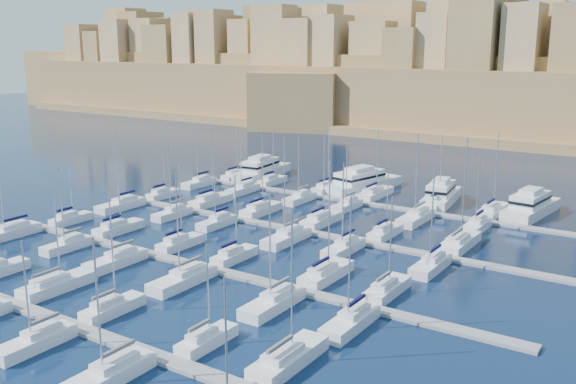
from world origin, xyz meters
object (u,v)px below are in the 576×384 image
Objects in this scene: motor_yacht_c at (441,194)px; sailboat_4 at (206,340)px; motor_yacht_d at (531,206)px; motor_yacht_b at (361,182)px; sailboat_2 at (57,285)px; motor_yacht_a at (261,169)px.

sailboat_4 is at bearing -88.81° from motor_yacht_c.
motor_yacht_d is (14.96, 70.84, 1.02)m from sailboat_4.
motor_yacht_b is 18.23m from motor_yacht_c.
sailboat_2 reaches higher than motor_yacht_d.
motor_yacht_b is (25.28, 0.69, 0.00)m from motor_yacht_a.
sailboat_2 is at bearing -74.50° from motor_yacht_a.
sailboat_2 is 1.32× the size of sailboat_4.
motor_yacht_b is 34.56m from motor_yacht_d.
motor_yacht_d is at bearing -0.70° from motor_yacht_a.
motor_yacht_a is (-44.86, 71.57, 1.02)m from sailboat_4.
sailboat_4 is at bearing -101.92° from motor_yacht_d.
motor_yacht_b is at bearing 1.57° from motor_yacht_a.
motor_yacht_d is (16.41, 0.57, 0.00)m from motor_yacht_c.
motor_yacht_c is (43.40, -1.30, 0.00)m from motor_yacht_a.
sailboat_4 is 70.29m from motor_yacht_c.
motor_yacht_d is (34.53, -1.43, -0.00)m from motor_yacht_b.
motor_yacht_a is 59.82m from motor_yacht_d.
sailboat_4 is 72.41m from motor_yacht_d.
sailboat_4 reaches higher than motor_yacht_d.
sailboat_2 reaches higher than motor_yacht_c.
sailboat_4 is at bearing -2.75° from sailboat_2.
sailboat_4 reaches higher than motor_yacht_a.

